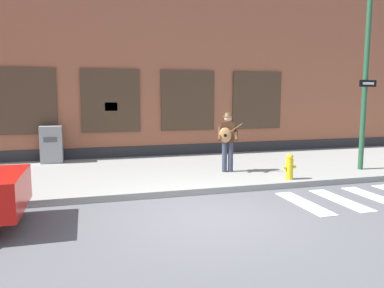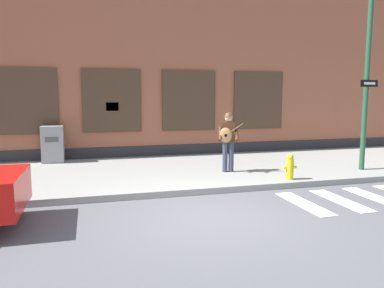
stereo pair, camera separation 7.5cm
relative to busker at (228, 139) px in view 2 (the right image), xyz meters
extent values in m
plane|color=#56565B|center=(-1.67, -3.29, -1.15)|extent=(160.00, 160.00, 0.00)
cube|color=gray|center=(-1.67, 0.90, -1.07)|extent=(28.00, 5.26, 0.16)
cube|color=#99563D|center=(-1.67, 5.53, 2.07)|extent=(28.00, 4.00, 6.44)
cube|color=#28282B|center=(-1.67, 3.51, -0.88)|extent=(28.00, 0.04, 0.55)
cube|color=#473323|center=(-5.94, 3.50, 1.06)|extent=(2.06, 0.06, 2.24)
cube|color=black|center=(-5.94, 3.49, 1.06)|extent=(1.94, 0.03, 2.12)
cube|color=#473323|center=(-3.09, 3.50, 1.06)|extent=(2.06, 0.06, 2.24)
cube|color=black|center=(-3.09, 3.49, 1.06)|extent=(1.94, 0.03, 2.12)
cube|color=#473323|center=(-0.25, 3.50, 1.06)|extent=(2.06, 0.06, 2.24)
cube|color=black|center=(-0.25, 3.49, 1.06)|extent=(1.94, 0.03, 2.12)
cube|color=#473323|center=(2.60, 3.50, 1.06)|extent=(2.06, 0.06, 2.24)
cube|color=black|center=(2.60, 3.49, 1.06)|extent=(1.94, 0.03, 2.12)
cube|color=yellow|center=(-3.09, 3.48, 0.86)|extent=(0.44, 0.02, 0.30)
cube|color=silver|center=(0.67, -3.03, -1.15)|extent=(0.42, 1.90, 0.01)
cube|color=silver|center=(1.63, -3.03, -1.15)|extent=(0.42, 1.90, 0.01)
cube|color=silver|center=(2.58, -3.03, -1.15)|extent=(0.42, 1.90, 0.01)
cube|color=silver|center=(-5.14, -2.34, -0.41)|extent=(0.06, 0.24, 0.12)
cube|color=silver|center=(-5.14, -3.48, -0.41)|extent=(0.06, 0.24, 0.12)
cylinder|color=#33384C|center=(0.11, 0.00, -0.55)|extent=(0.15, 0.15, 0.89)
cylinder|color=#33384C|center=(-0.07, 0.04, -0.55)|extent=(0.15, 0.15, 0.89)
cube|color=#4C2D19|center=(0.02, 0.03, 0.19)|extent=(0.43, 0.33, 0.59)
sphere|color=tan|center=(0.02, 0.03, 0.59)|extent=(0.22, 0.22, 0.22)
cylinder|color=olive|center=(0.02, 0.03, 0.65)|extent=(0.27, 0.28, 0.02)
cylinder|color=olive|center=(0.02, 0.03, 0.70)|extent=(0.18, 0.18, 0.09)
cylinder|color=#4C2D19|center=(0.22, -0.14, 0.15)|extent=(0.25, 0.51, 0.39)
cylinder|color=#4C2D19|center=(-0.24, 0.02, 0.15)|extent=(0.25, 0.51, 0.39)
ellipsoid|color=#B77F4C|center=(-0.11, -0.11, 0.11)|extent=(0.38, 0.23, 0.44)
cylinder|color=black|center=(-0.13, -0.17, 0.11)|extent=(0.09, 0.04, 0.09)
cylinder|color=brown|center=(0.13, -0.22, 0.29)|extent=(0.46, 0.19, 0.34)
cylinder|color=#234C33|center=(4.08, -0.74, 1.57)|extent=(0.15, 0.15, 5.13)
cube|color=black|center=(4.09, -0.85, 1.61)|extent=(0.60, 0.05, 0.20)
cube|color=white|center=(4.09, -0.87, 1.61)|extent=(0.40, 0.03, 0.07)
cube|color=gray|center=(-5.12, 3.08, -0.38)|extent=(0.70, 0.58, 1.23)
cube|color=#4C4C4C|center=(-5.12, 2.78, -0.19)|extent=(0.42, 0.02, 0.16)
cylinder|color=gold|center=(1.26, -1.38, -0.72)|extent=(0.20, 0.20, 0.55)
sphere|color=gold|center=(1.26, -1.38, -0.38)|extent=(0.18, 0.18, 0.18)
cylinder|color=gold|center=(1.12, -1.38, -0.66)|extent=(0.10, 0.07, 0.07)
cylinder|color=gold|center=(1.40, -1.38, -0.66)|extent=(0.10, 0.07, 0.07)
camera|label=1|loc=(-3.96, -10.18, 1.26)|focal=35.00mm
camera|label=2|loc=(-3.89, -10.21, 1.26)|focal=35.00mm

